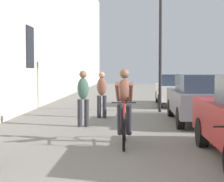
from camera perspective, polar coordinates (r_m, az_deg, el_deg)
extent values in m
cube|color=black|center=(15.48, -12.63, 6.70)|extent=(0.04, 1.10, 1.70)
torus|color=black|center=(7.72, 1.85, -6.81)|extent=(0.05, 0.71, 0.71)
torus|color=black|center=(8.75, 1.99, -5.62)|extent=(0.05, 0.71, 0.71)
cylinder|color=maroon|center=(8.62, 1.98, -3.84)|extent=(0.04, 0.21, 0.58)
cylinder|color=maroon|center=(8.09, 1.92, -1.92)|extent=(0.04, 0.82, 0.14)
cylinder|color=maroon|center=(7.69, 1.86, -4.32)|extent=(0.04, 0.09, 0.67)
cylinder|color=maroon|center=(8.25, 1.93, -5.88)|extent=(0.04, 1.00, 0.12)
cylinder|color=black|center=(7.68, 1.87, -1.82)|extent=(0.52, 0.03, 0.03)
ellipsoid|color=black|center=(8.50, 1.97, -1.81)|extent=(0.12, 0.24, 0.06)
ellipsoid|color=brown|center=(8.40, 1.97, 0.02)|extent=(0.34, 0.35, 0.59)
sphere|color=brown|center=(8.35, 1.97, 2.71)|extent=(0.22, 0.22, 0.22)
cylinder|color=#26262D|center=(8.39, 2.63, -4.50)|extent=(0.13, 0.40, 0.75)
cylinder|color=#26262D|center=(8.39, 1.26, -4.49)|extent=(0.13, 0.40, 0.75)
cylinder|color=brown|center=(8.01, 2.94, -0.19)|extent=(0.10, 0.75, 0.48)
cylinder|color=brown|center=(8.02, 0.90, -0.18)|extent=(0.11, 0.75, 0.48)
cylinder|color=#26262D|center=(10.93, -3.98, -3.44)|extent=(0.14, 0.14, 0.82)
cylinder|color=#26262D|center=(10.94, -5.03, -3.44)|extent=(0.14, 0.14, 0.82)
ellipsoid|color=#38564C|center=(10.88, -4.53, 0.38)|extent=(0.36, 0.26, 0.65)
sphere|color=brown|center=(10.87, -4.53, 2.61)|extent=(0.22, 0.22, 0.22)
cylinder|color=#26262D|center=(12.88, -1.17, -2.48)|extent=(0.14, 0.14, 0.79)
cylinder|color=#26262D|center=(12.92, -2.04, -2.46)|extent=(0.14, 0.14, 0.79)
ellipsoid|color=brown|center=(12.85, -1.61, 0.68)|extent=(0.37, 0.28, 0.63)
sphere|color=#A57A5B|center=(12.84, -1.61, 2.52)|extent=(0.22, 0.22, 0.22)
cylinder|color=black|center=(14.85, 7.52, 5.60)|extent=(0.12, 0.12, 4.60)
cylinder|color=black|center=(8.31, 13.85, -6.24)|extent=(0.21, 0.64, 0.64)
cube|color=#595960|center=(12.16, 13.64, -1.62)|extent=(1.89, 4.40, 0.71)
cube|color=#283342|center=(11.61, 14.13, 1.21)|extent=(1.56, 2.39, 0.53)
cylinder|color=black|center=(13.50, 9.14, -2.61)|extent=(0.22, 0.63, 0.63)
cylinder|color=black|center=(13.75, 15.98, -2.59)|extent=(0.22, 0.63, 0.63)
cylinder|color=black|center=(10.66, 10.58, -4.17)|extent=(0.22, 0.63, 0.63)
cube|color=beige|center=(17.91, 9.82, -0.13)|extent=(1.90, 4.27, 0.68)
cube|color=#283342|center=(17.39, 9.98, 1.73)|extent=(1.55, 2.33, 0.51)
cylinder|color=black|center=(19.27, 7.11, -0.90)|extent=(0.22, 0.61, 0.61)
cylinder|color=black|center=(19.39, 11.80, -0.92)|extent=(0.22, 0.61, 0.61)
cylinder|color=black|center=(16.50, 7.48, -1.59)|extent=(0.22, 0.61, 0.61)
cylinder|color=black|center=(16.65, 12.94, -1.60)|extent=(0.22, 0.61, 0.61)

